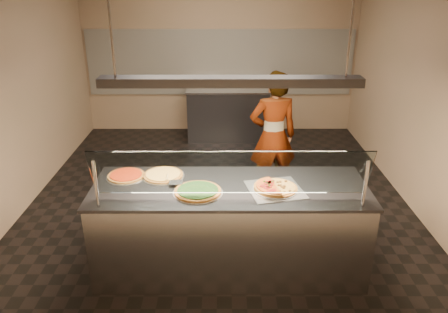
{
  "coord_description": "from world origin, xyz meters",
  "views": [
    {
      "loc": [
        0.06,
        -5.12,
        2.82
      ],
      "look_at": [
        0.07,
        -0.84,
        1.02
      ],
      "focal_mm": 35.0,
      "sensor_mm": 36.0,
      "label": 1
    }
  ],
  "objects_px": {
    "half_pizza_pepperoni": "(265,186)",
    "pizza_spinach": "(198,191)",
    "sneeze_guard": "(231,173)",
    "perforated_tray": "(275,189)",
    "pizza_spatula": "(171,179)",
    "worker": "(273,136)",
    "serving_counter": "(230,228)",
    "prep_table": "(228,113)",
    "pizza_tomato": "(126,175)",
    "pizza_cheese": "(163,175)",
    "half_pizza_sausage": "(286,187)",
    "heat_lamp_housing": "(231,81)"
  },
  "relations": [
    {
      "from": "perforated_tray",
      "to": "pizza_spinach",
      "type": "xyz_separation_m",
      "value": [
        -0.73,
        -0.06,
        0.01
      ]
    },
    {
      "from": "serving_counter",
      "to": "half_pizza_sausage",
      "type": "relative_size",
      "value": 6.02
    },
    {
      "from": "heat_lamp_housing",
      "to": "half_pizza_pepperoni",
      "type": "bearing_deg",
      "value": -12.72
    },
    {
      "from": "serving_counter",
      "to": "prep_table",
      "type": "distance_m",
      "value": 3.91
    },
    {
      "from": "half_pizza_pepperoni",
      "to": "heat_lamp_housing",
      "type": "relative_size",
      "value": 0.19
    },
    {
      "from": "pizza_spinach",
      "to": "pizza_spatula",
      "type": "bearing_deg",
      "value": 139.89
    },
    {
      "from": "pizza_tomato",
      "to": "serving_counter",
      "type": "bearing_deg",
      "value": -11.84
    },
    {
      "from": "pizza_spinach",
      "to": "worker",
      "type": "distance_m",
      "value": 1.93
    },
    {
      "from": "serving_counter",
      "to": "pizza_spinach",
      "type": "height_order",
      "value": "pizza_spinach"
    },
    {
      "from": "sneeze_guard",
      "to": "heat_lamp_housing",
      "type": "distance_m",
      "value": 0.8
    },
    {
      "from": "half_pizza_pepperoni",
      "to": "prep_table",
      "type": "relative_size",
      "value": 0.3
    },
    {
      "from": "heat_lamp_housing",
      "to": "sneeze_guard",
      "type": "bearing_deg",
      "value": -90.0
    },
    {
      "from": "half_pizza_pepperoni",
      "to": "worker",
      "type": "xyz_separation_m",
      "value": [
        0.25,
        1.65,
        -0.1
      ]
    },
    {
      "from": "pizza_tomato",
      "to": "sneeze_guard",
      "type": "bearing_deg",
      "value": -28.32
    },
    {
      "from": "pizza_cheese",
      "to": "pizza_tomato",
      "type": "distance_m",
      "value": 0.37
    },
    {
      "from": "worker",
      "to": "pizza_tomato",
      "type": "bearing_deg",
      "value": 30.04
    },
    {
      "from": "serving_counter",
      "to": "heat_lamp_housing",
      "type": "height_order",
      "value": "heat_lamp_housing"
    },
    {
      "from": "half_pizza_pepperoni",
      "to": "pizza_spinach",
      "type": "bearing_deg",
      "value": -174.69
    },
    {
      "from": "half_pizza_pepperoni",
      "to": "pizza_spatula",
      "type": "distance_m",
      "value": 0.93
    },
    {
      "from": "perforated_tray",
      "to": "half_pizza_sausage",
      "type": "height_order",
      "value": "half_pizza_sausage"
    },
    {
      "from": "pizza_spinach",
      "to": "pizza_cheese",
      "type": "height_order",
      "value": "pizza_spinach"
    },
    {
      "from": "half_pizza_pepperoni",
      "to": "pizza_cheese",
      "type": "height_order",
      "value": "half_pizza_pepperoni"
    },
    {
      "from": "serving_counter",
      "to": "prep_table",
      "type": "bearing_deg",
      "value": 89.68
    },
    {
      "from": "pizza_cheese",
      "to": "worker",
      "type": "distance_m",
      "value": 1.84
    },
    {
      "from": "half_pizza_sausage",
      "to": "worker",
      "type": "distance_m",
      "value": 1.65
    },
    {
      "from": "pizza_tomato",
      "to": "heat_lamp_housing",
      "type": "xyz_separation_m",
      "value": [
        1.04,
        -0.22,
        1.01
      ]
    },
    {
      "from": "serving_counter",
      "to": "prep_table",
      "type": "relative_size",
      "value": 1.79
    },
    {
      "from": "serving_counter",
      "to": "half_pizza_pepperoni",
      "type": "bearing_deg",
      "value": -12.72
    },
    {
      "from": "prep_table",
      "to": "half_pizza_pepperoni",
      "type": "bearing_deg",
      "value": -85.58
    },
    {
      "from": "perforated_tray",
      "to": "pizza_cheese",
      "type": "distance_m",
      "value": 1.14
    },
    {
      "from": "prep_table",
      "to": "heat_lamp_housing",
      "type": "bearing_deg",
      "value": -90.32
    },
    {
      "from": "half_pizza_sausage",
      "to": "pizza_tomato",
      "type": "height_order",
      "value": "half_pizza_sausage"
    },
    {
      "from": "prep_table",
      "to": "pizza_tomato",
      "type": "bearing_deg",
      "value": -106.06
    },
    {
      "from": "half_pizza_sausage",
      "to": "pizza_cheese",
      "type": "distance_m",
      "value": 1.24
    },
    {
      "from": "pizza_spinach",
      "to": "worker",
      "type": "height_order",
      "value": "worker"
    },
    {
      "from": "sneeze_guard",
      "to": "perforated_tray",
      "type": "relative_size",
      "value": 4.12
    },
    {
      "from": "serving_counter",
      "to": "half_pizza_pepperoni",
      "type": "distance_m",
      "value": 0.6
    },
    {
      "from": "sneeze_guard",
      "to": "pizza_cheese",
      "type": "height_order",
      "value": "sneeze_guard"
    },
    {
      "from": "sneeze_guard",
      "to": "pizza_spatula",
      "type": "height_order",
      "value": "sneeze_guard"
    },
    {
      "from": "pizza_spatula",
      "to": "prep_table",
      "type": "distance_m",
      "value": 3.89
    },
    {
      "from": "sneeze_guard",
      "to": "perforated_tray",
      "type": "xyz_separation_m",
      "value": [
        0.43,
        0.27,
        -0.29
      ]
    },
    {
      "from": "serving_counter",
      "to": "worker",
      "type": "relative_size",
      "value": 1.54
    },
    {
      "from": "half_pizza_sausage",
      "to": "prep_table",
      "type": "relative_size",
      "value": 0.3
    },
    {
      "from": "serving_counter",
      "to": "half_pizza_pepperoni",
      "type": "xyz_separation_m",
      "value": [
        0.33,
        -0.07,
        0.5
      ]
    },
    {
      "from": "pizza_spatula",
      "to": "pizza_tomato",
      "type": "bearing_deg",
      "value": 165.7
    },
    {
      "from": "pizza_cheese",
      "to": "heat_lamp_housing",
      "type": "bearing_deg",
      "value": -19.01
    },
    {
      "from": "half_pizza_sausage",
      "to": "pizza_spatula",
      "type": "bearing_deg",
      "value": 171.01
    },
    {
      "from": "perforated_tray",
      "to": "prep_table",
      "type": "distance_m",
      "value": 4.04
    },
    {
      "from": "pizza_spatula",
      "to": "worker",
      "type": "distance_m",
      "value": 1.88
    },
    {
      "from": "pizza_spinach",
      "to": "half_pizza_sausage",
      "type": "bearing_deg",
      "value": 4.08
    }
  ]
}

